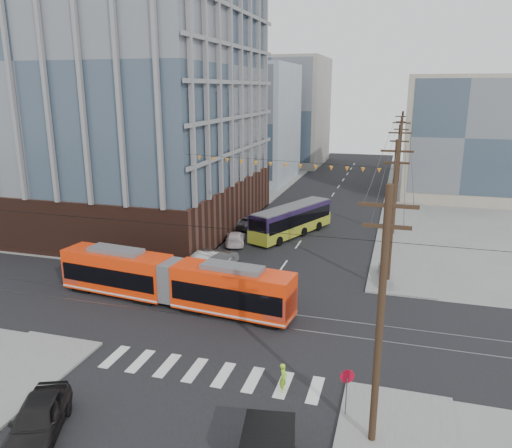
# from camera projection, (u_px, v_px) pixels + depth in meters

# --- Properties ---
(ground) EXTENTS (160.00, 160.00, 0.00)m
(ground) POSITION_uv_depth(u_px,v_px,m) (228.00, 345.00, 28.82)
(ground) COLOR slate
(office_building) EXTENTS (30.00, 25.00, 28.60)m
(office_building) POSITION_uv_depth(u_px,v_px,m) (101.00, 89.00, 52.31)
(office_building) COLOR #381E16
(office_building) RESTS_ON ground
(bg_bldg_nw_near) EXTENTS (18.00, 16.00, 18.00)m
(bg_bldg_nw_near) POSITION_uv_depth(u_px,v_px,m) (235.00, 123.00, 79.20)
(bg_bldg_nw_near) COLOR #8C99A5
(bg_bldg_nw_near) RESTS_ON ground
(bg_bldg_ne_near) EXTENTS (14.00, 14.00, 16.00)m
(bg_bldg_ne_near) POSITION_uv_depth(u_px,v_px,m) (459.00, 137.00, 66.81)
(bg_bldg_ne_near) COLOR gray
(bg_bldg_ne_near) RESTS_ON ground
(bg_bldg_nw_far) EXTENTS (16.00, 18.00, 20.00)m
(bg_bldg_nw_far) POSITION_uv_depth(u_px,v_px,m) (283.00, 111.00, 96.64)
(bg_bldg_nw_far) COLOR gray
(bg_bldg_nw_far) RESTS_ON ground
(bg_bldg_ne_far) EXTENTS (16.00, 16.00, 14.00)m
(bg_bldg_ne_far) POSITION_uv_depth(u_px,v_px,m) (460.00, 133.00, 85.04)
(bg_bldg_ne_far) COLOR #8C99A5
(bg_bldg_ne_far) RESTS_ON ground
(utility_pole_near) EXTENTS (0.30, 0.30, 11.00)m
(utility_pole_near) POSITION_uv_depth(u_px,v_px,m) (380.00, 322.00, 19.51)
(utility_pole_near) COLOR black
(utility_pole_near) RESTS_ON ground
(utility_pole_far) EXTENTS (0.30, 0.30, 11.00)m
(utility_pole_far) POSITION_uv_depth(u_px,v_px,m) (400.00, 147.00, 76.91)
(utility_pole_far) COLOR black
(utility_pole_far) RESTS_ON ground
(streetcar) EXTENTS (17.34, 4.29, 3.31)m
(streetcar) POSITION_uv_depth(u_px,v_px,m) (172.00, 281.00, 33.96)
(streetcar) COLOR #F53309
(streetcar) RESTS_ON ground
(city_bus) EXTENTS (6.48, 11.05, 3.11)m
(city_bus) POSITION_uv_depth(u_px,v_px,m) (292.00, 220.00, 49.99)
(city_bus) COLOR #1F1335
(city_bus) RESTS_ON ground
(black_sedan) EXTENTS (3.64, 5.24, 1.66)m
(black_sedan) POSITION_uv_depth(u_px,v_px,m) (38.00, 420.00, 21.06)
(black_sedan) COLOR black
(black_sedan) RESTS_ON ground
(parked_car_silver) EXTENTS (3.32, 5.31, 1.65)m
(parked_car_silver) POSITION_uv_depth(u_px,v_px,m) (212.00, 259.00, 40.77)
(parked_car_silver) COLOR #9F9F9F
(parked_car_silver) RESTS_ON ground
(parked_car_white) EXTENTS (2.77, 4.52, 1.22)m
(parked_car_white) POSITION_uv_depth(u_px,v_px,m) (235.00, 238.00, 47.30)
(parked_car_white) COLOR silver
(parked_car_white) RESTS_ON ground
(parked_car_grey) EXTENTS (3.84, 5.10, 1.29)m
(parked_car_grey) POSITION_uv_depth(u_px,v_px,m) (253.00, 222.00, 52.83)
(parked_car_grey) COLOR slate
(parked_car_grey) RESTS_ON ground
(pedestrian) EXTENTS (0.40, 0.57, 1.49)m
(pedestrian) POSITION_uv_depth(u_px,v_px,m) (283.00, 378.00, 24.27)
(pedestrian) COLOR #97E328
(pedestrian) RESTS_ON ground
(stop_sign) EXTENTS (0.89, 0.89, 2.25)m
(stop_sign) POSITION_uv_depth(u_px,v_px,m) (346.00, 395.00, 22.25)
(stop_sign) COLOR #A60922
(stop_sign) RESTS_ON ground
(jersey_barrier) EXTENTS (1.57, 4.38, 0.86)m
(jersey_barrier) POSITION_uv_depth(u_px,v_px,m) (385.00, 276.00, 38.16)
(jersey_barrier) COLOR slate
(jersey_barrier) RESTS_ON ground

